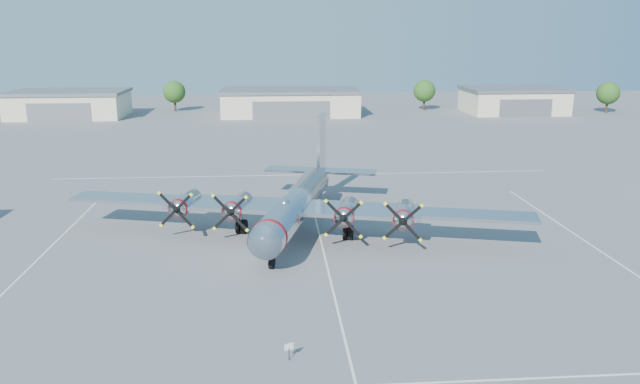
{
  "coord_description": "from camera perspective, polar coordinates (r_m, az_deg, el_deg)",
  "views": [
    {
      "loc": [
        -3.89,
        -49.11,
        16.91
      ],
      "look_at": [
        0.23,
        4.05,
        3.2
      ],
      "focal_mm": 35.0,
      "sensor_mm": 36.0,
      "label": 1
    }
  ],
  "objects": [
    {
      "name": "tree_far_east",
      "position": [
        148.32,
        24.85,
        8.2
      ],
      "size": [
        4.8,
        4.8,
        6.64
      ],
      "color": "#382619",
      "rests_on": "ground"
    },
    {
      "name": "hangar_west",
      "position": [
        138.1,
        -21.93,
        7.49
      ],
      "size": [
        22.6,
        14.6,
        5.4
      ],
      "color": "beige",
      "rests_on": "ground"
    },
    {
      "name": "info_placard",
      "position": [
        34.01,
        -2.86,
        -14.1
      ],
      "size": [
        0.48,
        0.25,
        0.97
      ],
      "rotation": [
        0.0,
        0.0,
        0.43
      ],
      "color": "black",
      "rests_on": "ground"
    },
    {
      "name": "tree_west",
      "position": [
        141.28,
        -13.17,
        8.9
      ],
      "size": [
        4.8,
        4.8,
        6.64
      ],
      "color": "#382619",
      "rests_on": "ground"
    },
    {
      "name": "hangar_east",
      "position": [
        141.69,
        17.24,
        8.03
      ],
      "size": [
        20.6,
        14.6,
        5.4
      ],
      "color": "beige",
      "rests_on": "ground"
    },
    {
      "name": "main_bomber_b29",
      "position": [
        54.91,
        -2.0,
        -3.52
      ],
      "size": [
        45.01,
        36.09,
        8.73
      ],
      "primitive_type": null,
      "rotation": [
        0.0,
        0.0,
        -0.26
      ],
      "color": "silver",
      "rests_on": "ground"
    },
    {
      "name": "parking_lines",
      "position": [
        50.44,
        0.25,
        -5.16
      ],
      "size": [
        60.0,
        50.08,
        0.01
      ],
      "color": "silver",
      "rests_on": "ground"
    },
    {
      "name": "ground",
      "position": [
        52.09,
        0.09,
        -4.52
      ],
      "size": [
        260.0,
        260.0,
        0.0
      ],
      "primitive_type": "plane",
      "color": "#5D5D5F",
      "rests_on": "ground"
    },
    {
      "name": "tree_east",
      "position": [
        141.81,
        9.53,
        9.09
      ],
      "size": [
        4.8,
        4.8,
        6.64
      ],
      "color": "#382619",
      "rests_on": "ground"
    },
    {
      "name": "hangar_center",
      "position": [
        131.9,
        -2.75,
        8.23
      ],
      "size": [
        28.6,
        14.6,
        5.4
      ],
      "color": "beige",
      "rests_on": "ground"
    }
  ]
}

